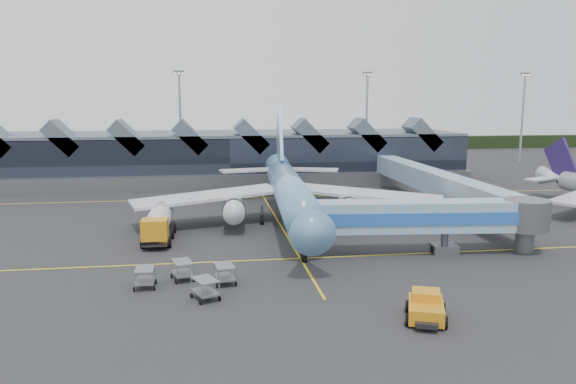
{
  "coord_description": "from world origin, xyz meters",
  "views": [
    {
      "loc": [
        -9.27,
        -62.45,
        16.1
      ],
      "look_at": [
        0.38,
        3.23,
        5.0
      ],
      "focal_mm": 35.0,
      "sensor_mm": 36.0,
      "label": 1
    }
  ],
  "objects": [
    {
      "name": "ground",
      "position": [
        0.0,
        0.0,
        0.0
      ],
      "size": [
        260.0,
        260.0,
        0.0
      ],
      "primitive_type": "plane",
      "color": "#242426",
      "rests_on": "ground"
    },
    {
      "name": "taxi_stripes",
      "position": [
        0.0,
        10.0,
        0.01
      ],
      "size": [
        120.0,
        60.0,
        0.01
      ],
      "color": "yellow",
      "rests_on": "ground"
    },
    {
      "name": "tree_line_far",
      "position": [
        0.0,
        110.0,
        2.0
      ],
      "size": [
        260.0,
        4.0,
        4.0
      ],
      "primitive_type": "cube",
      "color": "black",
      "rests_on": "ground"
    },
    {
      "name": "terminal",
      "position": [
        -5.07,
        47.35,
        4.88
      ],
      "size": [
        90.0,
        22.25,
        12.52
      ],
      "color": "black",
      "rests_on": "ground"
    },
    {
      "name": "light_masts",
      "position": [
        21.0,
        62.8,
        12.49
      ],
      "size": [
        132.4,
        42.56,
        22.45
      ],
      "color": "#989AA0",
      "rests_on": "ground"
    },
    {
      "name": "main_airliner",
      "position": [
        1.26,
        8.38,
        4.45
      ],
      "size": [
        40.95,
        47.18,
        15.15
      ],
      "rotation": [
        0.0,
        0.0,
        -0.06
      ],
      "color": "#5E95BF",
      "rests_on": "ground"
    },
    {
      "name": "jet_bridge",
      "position": [
        14.07,
        -8.17,
        3.87
      ],
      "size": [
        27.57,
        6.35,
        5.76
      ],
      "rotation": [
        0.0,
        0.0,
        -0.09
      ],
      "color": "#7DB2D1",
      "rests_on": "ground"
    },
    {
      "name": "fuel_truck",
      "position": [
        -14.8,
        1.93,
        2.08
      ],
      "size": [
        3.44,
        11.11,
        3.71
      ],
      "rotation": [
        0.0,
        0.0,
        -0.02
      ],
      "color": "black",
      "rests_on": "ground"
    },
    {
      "name": "pushback_tug",
      "position": [
        6.46,
        -25.13,
        0.91
      ],
      "size": [
        4.0,
        5.04,
        2.03
      ],
      "rotation": [
        0.0,
        0.0,
        -0.35
      ],
      "color": "orange",
      "rests_on": "ground"
    },
    {
      "name": "baggage_carts",
      "position": [
        -10.94,
        -15.31,
        0.97
      ],
      "size": [
        8.56,
        8.16,
        1.72
      ],
      "rotation": [
        0.0,
        0.0,
        0.16
      ],
      "color": "gray",
      "rests_on": "ground"
    }
  ]
}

